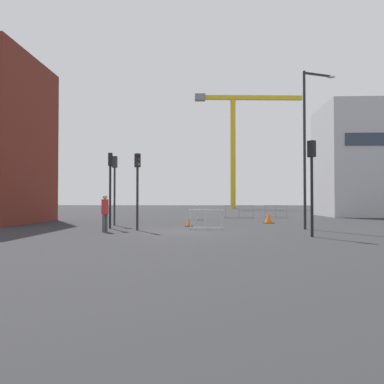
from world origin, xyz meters
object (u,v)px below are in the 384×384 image
Objects in this scene: traffic_light_verge at (110,178)px; streetlamp_tall at (308,137)px; construction_crane at (236,130)px; traffic_light_corner at (312,172)px; pedestrian_walking at (105,210)px; traffic_light_near at (138,179)px; traffic_cone_striped at (189,222)px; traffic_light_crosswalk at (114,179)px; traffic_cone_on_verge at (269,218)px.

streetlamp_tall is at bearing -0.25° from traffic_light_verge.
traffic_light_corner is (-0.46, -47.26, -10.91)m from construction_crane.
construction_crane reaches higher than pedestrian_walking.
construction_crane is at bearing 89.44° from traffic_light_corner.
streetlamp_tall is 2.14× the size of traffic_light_near.
traffic_light_verge reaches higher than traffic_cone_striped.
traffic_light_near is 7.88× the size of traffic_cone_striped.
traffic_light_near is 4.53m from traffic_cone_striped.
traffic_light_verge is 5.26m from traffic_cone_striped.
traffic_light_crosswalk is at bearing 98.98° from pedestrian_walking.
construction_crane reaches higher than traffic_cone_striped.
construction_crane is 48.08m from pedestrian_walking.
traffic_light_crosswalk is at bearing -104.56° from construction_crane.
traffic_cone_on_verge is 6.05m from traffic_cone_striped.
traffic_light_corner is 9.23m from traffic_cone_on_verge.
traffic_light_crosswalk is at bearing 147.96° from traffic_light_corner.
traffic_light_corner reaches higher than traffic_cone_on_verge.
streetlamp_tall is at bearing 6.85° from traffic_light_near.
traffic_light_corner is 1.03× the size of traffic_light_near.
traffic_light_verge is (-10.25, -43.21, -10.88)m from construction_crane.
traffic_cone_on_verge reaches higher than traffic_cone_striped.
pedestrian_walking is at bearing -142.61° from traffic_cone_on_verge.
traffic_cone_striped is (-5.19, -3.12, -0.09)m from traffic_cone_on_verge.
traffic_light_near is 2.34m from pedestrian_walking.
traffic_light_crosswalk is 4.82m from pedestrian_walking.
traffic_light_near is at bearing -173.15° from streetlamp_tall.
streetlamp_tall reaches higher than traffic_light_verge.
traffic_light_crosswalk is 4.04m from traffic_light_near.
traffic_light_verge is (-10.76, 0.05, -2.18)m from streetlamp_tall.
traffic_light_crosswalk reaches higher than pedestrian_walking.
traffic_cone_on_verge is at bearing 27.19° from traffic_light_verge.
traffic_light_crosswalk reaches higher than traffic_light_verge.
traffic_cone_striped is (2.52, 2.87, -2.43)m from traffic_light_near.
streetlamp_tall is 4.67m from traffic_light_corner.
traffic_light_verge reaches higher than pedestrian_walking.
pedestrian_walking is (-9.46, 1.93, -1.67)m from traffic_light_corner.
traffic_light_near is at bearing -33.05° from traffic_light_verge.
construction_crane is 4.80× the size of traffic_light_verge.
traffic_light_verge is at bearing 179.75° from streetlamp_tall.
construction_crane reaches higher than traffic_light_near.
streetlamp_tall reaches higher than pedestrian_walking.
pedestrian_walking is at bearing 168.46° from traffic_light_corner.
traffic_light_near is at bearing -131.32° from traffic_cone_striped.
traffic_light_verge is at bearing -80.89° from traffic_light_crosswalk.
pedestrian_walking is at bearing -145.07° from traffic_light_near.
construction_crane reaches higher than traffic_cone_on_verge.
traffic_cone_on_verge is at bearing -91.20° from construction_crane.
traffic_light_verge is at bearing -157.82° from traffic_cone_striped.
construction_crane is 39.62× the size of traffic_cone_striped.
traffic_cone_on_verge is (7.71, 5.99, -2.34)m from traffic_light_near.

